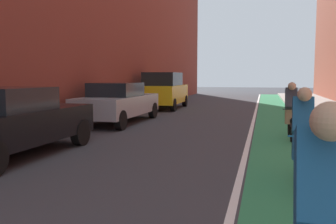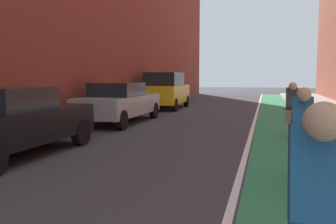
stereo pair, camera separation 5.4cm
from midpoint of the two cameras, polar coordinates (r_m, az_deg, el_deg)
The scene contains 8 objects.
ground_plane at distance 14.16m, azimuth 4.73°, elevation -1.55°, with size 93.36×93.36×0.00m, color #38383D.
bike_lane_paint at distance 15.92m, azimuth 16.95°, elevation -0.98°, with size 1.60×42.44×0.00m, color #2D8451.
lane_divider_stripe at distance 15.92m, azimuth 13.71°, elevation -0.90°, with size 0.12×42.44×0.00m, color white.
parked_sedan_black at distance 8.63m, azimuth -23.31°, elevation -1.35°, with size 1.86×4.24×1.53m.
parked_sedan_silver at distance 13.87m, azimuth -7.55°, elevation 1.53°, with size 1.82×4.68×1.53m.
parked_suv_yellow_cab at distance 19.93m, azimuth -0.38°, elevation 3.47°, with size 2.07×4.32×1.98m.
cyclist_mid at distance 6.21m, azimuth 20.51°, elevation -3.59°, with size 0.48×1.68×1.60m.
cyclist_trailing at distance 10.76m, azimuth 19.02°, elevation 0.43°, with size 0.48×1.70×1.61m.
Camera 2 is at (2.58, 3.41, 1.76)m, focal length 38.71 mm.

